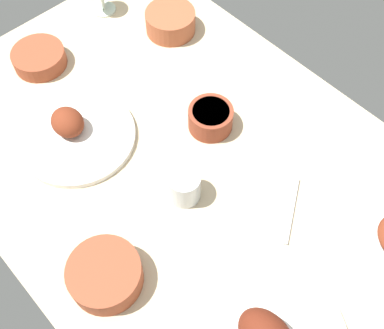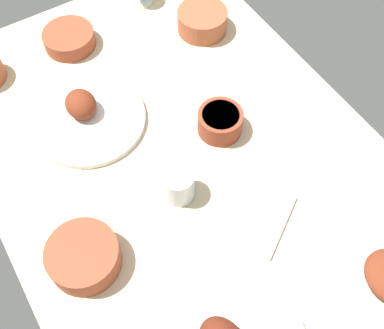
% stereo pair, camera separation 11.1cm
% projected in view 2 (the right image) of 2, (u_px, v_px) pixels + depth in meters
% --- Properties ---
extents(dining_table, '(1.40, 0.90, 0.04)m').
position_uv_depth(dining_table, '(192.00, 173.00, 1.15)').
color(dining_table, '#C6B28E').
rests_on(dining_table, ground).
extents(plate_far_side, '(0.29, 0.29, 0.08)m').
position_uv_depth(plate_far_side, '(87.00, 116.00, 1.19)').
color(plate_far_side, silver).
rests_on(plate_far_side, dining_table).
extents(bowl_soup, '(0.15, 0.15, 0.06)m').
position_uv_depth(bowl_soup, '(84.00, 256.00, 0.98)').
color(bowl_soup, brown).
rests_on(bowl_soup, dining_table).
extents(bowl_pasta, '(0.11, 0.11, 0.06)m').
position_uv_depth(bowl_pasta, '(220.00, 121.00, 1.16)').
color(bowl_pasta, brown).
rests_on(bowl_pasta, dining_table).
extents(bowl_sauce, '(0.14, 0.14, 0.06)m').
position_uv_depth(bowl_sauce, '(202.00, 20.00, 1.35)').
color(bowl_sauce, '#A35133').
rests_on(bowl_sauce, dining_table).
extents(bowl_cream, '(0.14, 0.14, 0.05)m').
position_uv_depth(bowl_cream, '(69.00, 38.00, 1.32)').
color(bowl_cream, brown).
rests_on(bowl_cream, dining_table).
extents(water_tumbler, '(0.07, 0.07, 0.08)m').
position_uv_depth(water_tumbler, '(179.00, 184.00, 1.06)').
color(water_tumbler, silver).
rests_on(water_tumbler, dining_table).
extents(fork_loose, '(0.10, 0.15, 0.01)m').
position_uv_depth(fork_loose, '(282.00, 227.00, 1.05)').
color(fork_loose, silver).
rests_on(fork_loose, dining_table).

